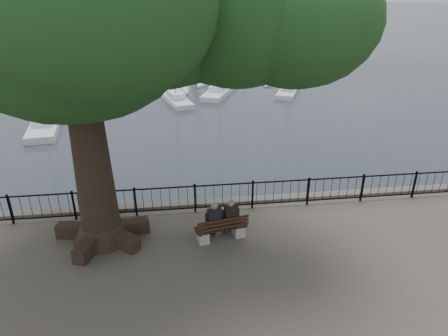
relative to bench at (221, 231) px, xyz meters
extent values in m
cube|color=#4A4741|center=(0.30, 2.25, -0.79)|extent=(200.00, 0.40, 1.20)
plane|color=#212832|center=(0.30, 102.25, -1.29)|extent=(260.00, 260.00, 0.00)
cube|color=black|center=(0.30, 1.75, 0.69)|extent=(22.00, 0.04, 0.04)
cube|color=black|center=(0.30, 1.75, -0.14)|extent=(22.00, 0.04, 0.04)
cube|color=gray|center=(-0.57, -0.08, -0.11)|extent=(0.38, 0.45, 0.36)
cube|color=gray|center=(0.56, 0.15, -0.11)|extent=(0.38, 0.45, 0.36)
cube|color=black|center=(-0.01, 0.04, 0.11)|extent=(1.65, 0.75, 0.04)
cube|color=black|center=(0.04, -0.20, 0.37)|extent=(1.57, 0.35, 0.35)
cube|color=black|center=(-0.23, 0.00, 0.21)|extent=(0.37, 0.32, 0.21)
cube|color=black|center=(-0.21, -0.10, 0.55)|extent=(0.42, 0.29, 0.53)
sphere|color=tan|center=(-0.22, -0.06, 0.92)|extent=(0.20, 0.20, 0.20)
ellipsoid|color=slate|center=(-0.21, -0.08, 0.95)|extent=(0.21, 0.21, 0.18)
cube|color=black|center=(-0.28, 0.25, -0.09)|extent=(0.35, 0.44, 0.40)
cube|color=black|center=(0.28, 0.10, 0.21)|extent=(0.37, 0.32, 0.21)
cube|color=black|center=(0.30, 0.01, 0.55)|extent=(0.42, 0.29, 0.53)
sphere|color=tan|center=(0.30, 0.04, 0.92)|extent=(0.20, 0.20, 0.20)
ellipsoid|color=slate|center=(0.30, 0.02, 0.95)|extent=(0.21, 0.21, 0.18)
cube|color=black|center=(0.23, 0.35, -0.09)|extent=(0.35, 0.44, 0.40)
cone|color=black|center=(-3.64, 0.54, -0.02)|extent=(1.86, 1.86, 0.55)
cone|color=black|center=(-3.64, 0.54, 2.98)|extent=(1.20, 1.20, 6.55)
ellipsoid|color=#153C16|center=(-3.64, 0.54, 6.04)|extent=(6.34, 6.34, 4.94)
ellipsoid|color=#153C16|center=(-1.56, 0.98, 6.48)|extent=(5.68, 5.68, 4.43)
ellipsoid|color=#153C16|center=(0.51, 0.65, 6.26)|extent=(5.03, 5.03, 3.92)
ellipsoid|color=#153C16|center=(1.93, 0.21, 6.04)|extent=(4.37, 4.37, 3.41)
ellipsoid|color=#153C16|center=(-2.65, -1.32, 6.48)|extent=(5.03, 5.03, 3.92)
cube|color=#4A4741|center=(-17.70, 61.25, -0.69)|extent=(9.80, 9.80, 1.40)
cube|color=#4A4741|center=(2.30, 49.25, -0.69)|extent=(5.94, 5.94, 1.40)
cube|color=gray|center=(2.30, 49.25, 1.79)|extent=(2.18, 2.57, 3.96)
cube|color=#4A4741|center=(2.30, 49.25, 3.92)|extent=(2.57, 2.96, 0.30)
cube|color=gray|center=(2.30, 49.54, 4.76)|extent=(1.29, 2.18, 1.39)
cube|color=white|center=(-9.28, 14.64, -1.19)|extent=(2.46, 6.03, 0.65)
cube|color=white|center=(-9.28, 14.64, -0.69)|extent=(1.53, 2.54, 0.49)
cylinder|color=#B2B3BB|center=(-9.28, 14.32, 4.09)|extent=(0.13, 0.13, 9.96)
cube|color=white|center=(-1.12, 19.79, -1.19)|extent=(2.63, 5.04, 0.54)
cube|color=white|center=(-1.12, 19.79, -0.69)|extent=(1.49, 2.17, 0.40)
cylinder|color=#B2B3BB|center=(-1.12, 19.52, 3.67)|extent=(0.11, 0.11, 9.12)
cube|color=white|center=(2.46, 21.77, -1.19)|extent=(3.61, 5.73, 0.62)
cube|color=white|center=(2.46, 21.77, -0.69)|extent=(1.94, 2.53, 0.46)
cylinder|color=#B2B3BB|center=(2.46, 21.46, 4.43)|extent=(0.12, 0.12, 10.64)
cube|color=white|center=(8.15, 21.42, -1.19)|extent=(3.21, 5.03, 0.54)
cube|color=white|center=(8.15, 21.42, -0.69)|extent=(1.71, 2.23, 0.41)
cylinder|color=#B2B3BB|center=(8.15, 21.15, 3.04)|extent=(0.11, 0.11, 7.87)
cube|color=white|center=(-13.53, 29.49, -1.19)|extent=(2.27, 6.11, 0.66)
cube|color=white|center=(-13.53, 29.49, -0.69)|extent=(1.46, 2.54, 0.50)
cube|color=white|center=(1.49, 33.78, -1.19)|extent=(1.79, 6.19, 0.69)
cube|color=white|center=(1.49, 33.78, -0.69)|extent=(1.29, 2.53, 0.51)
cylinder|color=#B2B3BB|center=(1.49, 33.44, 5.49)|extent=(0.14, 0.14, 12.77)
cube|color=white|center=(6.49, 33.59, -1.19)|extent=(2.76, 5.77, 0.62)
cube|color=white|center=(6.49, 33.59, -0.69)|extent=(1.61, 2.46, 0.46)
cylinder|color=#B2B3BB|center=(6.49, 33.28, 3.99)|extent=(0.12, 0.12, 9.77)
cube|color=white|center=(-3.08, 42.33, -1.19)|extent=(2.21, 5.59, 0.60)
cube|color=white|center=(-3.08, 42.33, -0.69)|extent=(1.39, 2.34, 0.45)
cube|color=#3F3931|center=(25.30, 79.25, -0.79)|extent=(30.00, 8.00, 1.20)
cylinder|color=black|center=(20.30, 77.25, 1.71)|extent=(0.70, 0.70, 4.00)
cylinder|color=black|center=(26.30, 79.25, 1.71)|extent=(0.70, 0.70, 4.00)
cylinder|color=black|center=(32.30, 78.25, 1.71)|extent=(0.70, 0.70, 4.00)
camera|label=1|loc=(-1.21, -10.23, 6.86)|focal=32.00mm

